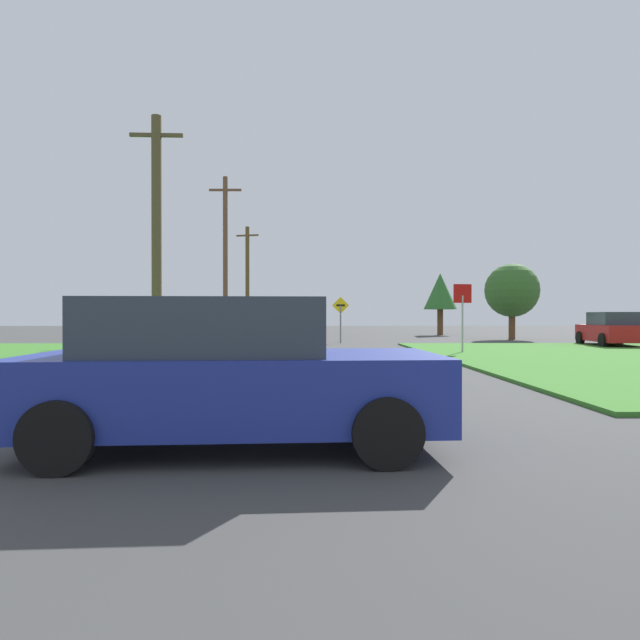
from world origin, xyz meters
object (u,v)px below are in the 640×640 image
Objects in this scene: stop_sign at (463,305)px; utility_pole_mid at (225,257)px; car_on_crossroad at (612,330)px; oak_tree_left at (512,291)px; direction_sign at (341,314)px; car_behind_on_main_road at (228,373)px; utility_pole_far at (247,279)px; pine_tree_center at (440,292)px; utility_pole_near at (157,234)px.

stop_sign is 14.90m from utility_pole_mid.
oak_tree_left is at bearing 19.02° from car_on_crossroad.
utility_pole_mid reaches higher than direction_sign.
direction_sign is (2.41, 23.53, 0.72)m from car_behind_on_main_road.
direction_sign is at bearing 79.30° from car_on_crossroad.
oak_tree_left reaches higher than car_behind_on_main_road.
car_on_crossroad is at bearing 49.82° from car_behind_on_main_road.
stop_sign is 9.70m from car_on_crossroad.
stop_sign reaches higher than car_behind_on_main_road.
utility_pole_far reaches higher than car_on_crossroad.
oak_tree_left is (10.70, 4.20, 1.47)m from direction_sign.
direction_sign is at bearing -158.59° from oak_tree_left.
car_behind_on_main_road is at bearing 149.41° from car_on_crossroad.
utility_pole_mid is 11.95m from utility_pole_far.
car_on_crossroad is at bearing -74.66° from pine_tree_center.
utility_pole_far is 14.72m from pine_tree_center.
utility_pole_mid is at bearing -170.67° from oak_tree_left.
utility_pole_far is (0.30, 23.87, 0.04)m from utility_pole_near.
car_behind_on_main_road is (-14.90, -19.64, 0.00)m from car_on_crossroad.
utility_pole_near is 22.93m from oak_tree_left.
utility_pole_mid is at bearing 167.60° from direction_sign.
direction_sign is at bearing 81.15° from car_behind_on_main_road.
stop_sign is 0.58× the size of car_behind_on_main_road.
direction_sign is at bearing -12.40° from utility_pole_mid.
pine_tree_center is at bearing 36.40° from utility_pole_mid.
stop_sign is 0.57× the size of oak_tree_left.
direction_sign is (6.52, -13.33, -2.74)m from utility_pole_far.
pine_tree_center is (10.52, 35.59, 2.45)m from car_behind_on_main_road.
utility_pole_near is 3.36× the size of direction_sign.
oak_tree_left reaches higher than direction_sign.
stop_sign is 9.70m from direction_sign.
direction_sign is 14.63m from pine_tree_center.
utility_pole_far is 1.79× the size of oak_tree_left.
utility_pole_far reaches higher than car_behind_on_main_road.
direction_sign is (6.82, 10.54, -2.70)m from utility_pole_near.
car_on_crossroad is at bearing -42.17° from utility_pole_far.
oak_tree_left is at bearing -71.74° from pine_tree_center.
car_behind_on_main_road is at bearing 57.42° from stop_sign.
utility_pole_near is 1.78× the size of oak_tree_left.
stop_sign is 0.29× the size of utility_pole_mid.
utility_pole_mid reaches higher than utility_pole_far.
stop_sign is 24.65m from utility_pole_far.
utility_pole_mid reaches higher than stop_sign.
pine_tree_center is (3.95, 20.81, 1.41)m from stop_sign.
oak_tree_left is at bearing 21.41° from direction_sign.
stop_sign reaches higher than car_on_crossroad.
car_on_crossroad is 16.72m from pine_tree_center.
oak_tree_left is at bearing -27.93° from utility_pole_far.
car_behind_on_main_road is 14.14m from utility_pole_near.
utility_pole_mid is 18.03m from pine_tree_center.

